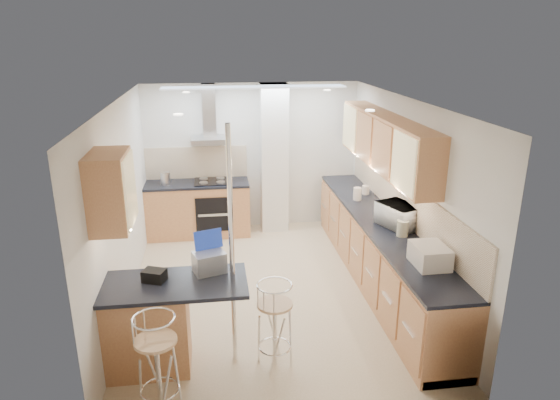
{
  "coord_description": "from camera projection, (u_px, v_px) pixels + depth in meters",
  "views": [
    {
      "loc": [
        -0.68,
        -5.93,
        3.27
      ],
      "look_at": [
        0.18,
        0.2,
        1.19
      ],
      "focal_mm": 32.0,
      "sensor_mm": 36.0,
      "label": 1
    }
  ],
  "objects": [
    {
      "name": "ground",
      "position": [
        269.0,
        289.0,
        6.7
      ],
      "size": [
        4.8,
        4.8,
        0.0
      ],
      "primitive_type": "plane",
      "color": "tan",
      "rests_on": "ground"
    },
    {
      "name": "room_shell",
      "position": [
        289.0,
        170.0,
        6.6
      ],
      "size": [
        3.64,
        4.84,
        2.51
      ],
      "color": "white",
      "rests_on": "ground"
    },
    {
      "name": "right_counter",
      "position": [
        379.0,
        251.0,
        6.75
      ],
      "size": [
        0.63,
        4.4,
        0.92
      ],
      "color": "#B67149",
      "rests_on": "ground"
    },
    {
      "name": "back_counter",
      "position": [
        198.0,
        208.0,
        8.4
      ],
      "size": [
        1.7,
        0.63,
        0.92
      ],
      "color": "#B67149",
      "rests_on": "ground"
    },
    {
      "name": "peninsula",
      "position": [
        175.0,
        324.0,
        5.04
      ],
      "size": [
        1.47,
        0.72,
        0.94
      ],
      "color": "#B67149",
      "rests_on": "ground"
    },
    {
      "name": "microwave",
      "position": [
        399.0,
        216.0,
        6.31
      ],
      "size": [
        0.54,
        0.64,
        0.3
      ],
      "primitive_type": "imported",
      "rotation": [
        0.0,
        0.0,
        1.96
      ],
      "color": "white",
      "rests_on": "right_counter"
    },
    {
      "name": "laptop",
      "position": [
        209.0,
        262.0,
        5.09
      ],
      "size": [
        0.37,
        0.32,
        0.21
      ],
      "primitive_type": "cube",
      "rotation": [
        0.0,
        0.0,
        0.32
      ],
      "color": "#A1A4A9",
      "rests_on": "peninsula"
    },
    {
      "name": "bag",
      "position": [
        154.0,
        276.0,
        4.91
      ],
      "size": [
        0.26,
        0.23,
        0.12
      ],
      "primitive_type": "cube",
      "rotation": [
        0.0,
        0.0,
        -0.38
      ],
      "color": "black",
      "rests_on": "peninsula"
    },
    {
      "name": "bar_stool_near",
      "position": [
        158.0,
        364.0,
        4.41
      ],
      "size": [
        0.51,
        0.51,
        0.97
      ],
      "primitive_type": null,
      "rotation": [
        0.0,
        0.0,
        -0.36
      ],
      "color": "tan",
      "rests_on": "ground"
    },
    {
      "name": "bar_stool_end",
      "position": [
        275.0,
        325.0,
        5.04
      ],
      "size": [
        0.54,
        0.54,
        0.93
      ],
      "primitive_type": null,
      "rotation": [
        0.0,
        0.0,
        0.79
      ],
      "color": "tan",
      "rests_on": "ground"
    },
    {
      "name": "jar_a",
      "position": [
        357.0,
        194.0,
        7.36
      ],
      "size": [
        0.13,
        0.13,
        0.19
      ],
      "primitive_type": "cylinder",
      "rotation": [
        0.0,
        0.0,
        -0.09
      ],
      "color": "beige",
      "rests_on": "right_counter"
    },
    {
      "name": "jar_b",
      "position": [
        366.0,
        190.0,
        7.63
      ],
      "size": [
        0.14,
        0.14,
        0.13
      ],
      "primitive_type": "cylinder",
      "rotation": [
        0.0,
        0.0,
        -0.28
      ],
      "color": "beige",
      "rests_on": "right_counter"
    },
    {
      "name": "jar_c",
      "position": [
        403.0,
        228.0,
        6.05
      ],
      "size": [
        0.16,
        0.16,
        0.2
      ],
      "primitive_type": "cylinder",
      "rotation": [
        0.0,
        0.0,
        -0.19
      ],
      "color": "#ACA889",
      "rests_on": "right_counter"
    },
    {
      "name": "jar_d",
      "position": [
        401.0,
        225.0,
        6.21
      ],
      "size": [
        0.13,
        0.13,
        0.15
      ],
      "primitive_type": "cylinder",
      "rotation": [
        0.0,
        0.0,
        0.39
      ],
      "color": "white",
      "rests_on": "right_counter"
    },
    {
      "name": "bread_bin",
      "position": [
        430.0,
        256.0,
        5.27
      ],
      "size": [
        0.34,
        0.43,
        0.22
      ],
      "primitive_type": "cube",
      "rotation": [
        0.0,
        0.0,
        0.01
      ],
      "color": "beige",
      "rests_on": "right_counter"
    },
    {
      "name": "kettle",
      "position": [
        165.0,
        178.0,
        8.11
      ],
      "size": [
        0.16,
        0.16,
        0.21
      ],
      "primitive_type": "cylinder",
      "color": "#B5B7BB",
      "rests_on": "back_counter"
    }
  ]
}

